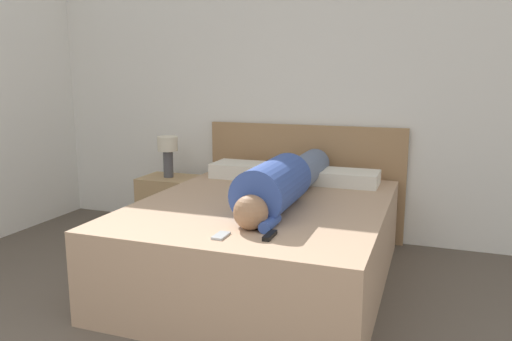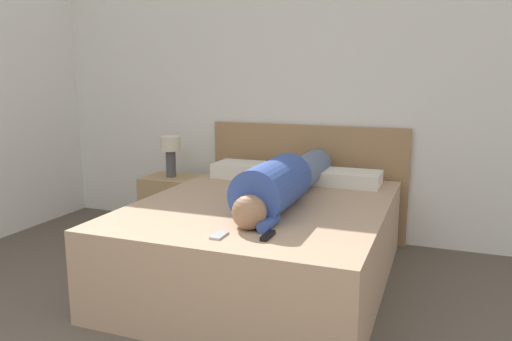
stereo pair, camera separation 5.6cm
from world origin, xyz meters
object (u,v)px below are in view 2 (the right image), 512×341
bed (264,241)px  pillow_second (346,178)px  nightstand (172,204)px  person_lying (285,182)px  cell_phone (219,235)px  pillow_near_headboard (249,170)px  table_lamp (170,150)px  tv_remote (268,236)px

bed → pillow_second: 0.93m
bed → nightstand: (-1.20, 0.77, -0.03)m
person_lying → cell_phone: size_ratio=13.09×
pillow_near_headboard → pillow_second: (0.84, 0.00, -0.01)m
nightstand → table_lamp: size_ratio=1.38×
bed → pillow_near_headboard: 0.93m
cell_phone → bed: bearing=92.1°
pillow_near_headboard → bed: bearing=-61.5°
table_lamp → pillow_second: table_lamp is taller
pillow_near_headboard → tv_remote: size_ratio=3.90×
pillow_near_headboard → pillow_second: 0.84m
pillow_near_headboard → tv_remote: bearing=-64.8°
pillow_near_headboard → person_lying: bearing=-52.4°
nightstand → table_lamp: (0.00, 0.00, 0.51)m
person_lying → pillow_second: 0.78m
bed → pillow_second: size_ratio=3.70×
bed → cell_phone: cell_phone is taller
bed → tv_remote: bearing=-68.4°
pillow_near_headboard → tv_remote: 1.64m
pillow_second → cell_phone: (-0.40, -1.56, -0.05)m
pillow_near_headboard → cell_phone: size_ratio=4.49×
bed → table_lamp: 1.50m
nightstand → pillow_near_headboard: 0.87m
table_lamp → tv_remote: bearing=-45.4°
tv_remote → person_lying: bearing=100.9°
person_lying → pillow_second: (0.29, 0.71, -0.09)m
pillow_second → cell_phone: bearing=-104.2°
nightstand → table_lamp: 0.51m
bed → table_lamp: table_lamp is taller
table_lamp → person_lying: person_lying is taller
pillow_second → tv_remote: pillow_second is taller
pillow_second → tv_remote: (-0.14, -1.48, -0.04)m
cell_phone → table_lamp: bearing=127.9°
pillow_second → tv_remote: bearing=-95.3°
cell_phone → nightstand: bearing=127.9°
nightstand → table_lamp: table_lamp is taller
pillow_near_headboard → cell_phone: bearing=-74.2°
bed → person_lying: bearing=16.9°
bed → tv_remote: 0.84m
table_lamp → pillow_second: 1.63m
table_lamp → tv_remote: (1.48, -1.50, -0.18)m
table_lamp → person_lying: (1.33, -0.73, -0.05)m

